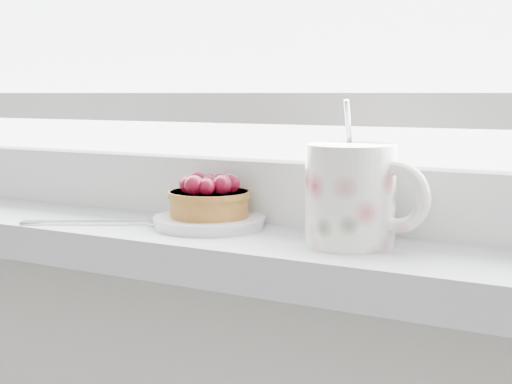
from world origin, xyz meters
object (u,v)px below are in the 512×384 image
Objects in this scene: saucer at (209,222)px; floral_mug at (353,193)px; fork at (115,223)px; raspberry_tart at (209,197)px.

saucer is 0.18m from floral_mug.
floral_mug is 0.28m from fork.
saucer is 0.11m from fork.
saucer is 0.63× the size of fork.
fork is at bearing -159.73° from saucer.
fork is at bearing -159.78° from raspberry_tart.
raspberry_tart is 0.18m from floral_mug.
floral_mug is at bearing -4.59° from saucer.
fork is (-0.10, -0.04, -0.00)m from saucer.
raspberry_tart is (0.00, -0.00, 0.03)m from saucer.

